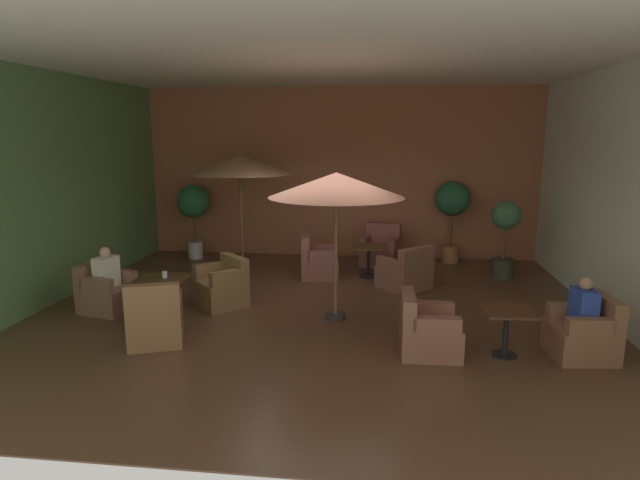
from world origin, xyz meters
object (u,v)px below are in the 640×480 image
armchair_mid_center_east (427,331)px  patio_umbrella_center_beige (336,186)px  armchair_front_right_east (406,273)px  potted_tree_left_corner (452,205)px  patio_umbrella_tall_red (240,165)px  patron_by_window (106,270)px  armchair_front_left_south (222,287)px  potted_tree_mid_left (505,230)px  patron_blue_shirt (584,306)px  armchair_front_left_east (155,320)px  armchair_front_right_south (380,251)px  iced_drink_cup (165,274)px  cafe_table_front_left (160,287)px  cafe_table_mid_center (507,319)px  cafe_table_front_right (369,253)px  armchair_front_left_north (106,293)px  armchair_mid_center_north (584,334)px  armchair_front_right_north (317,262)px  potted_tree_mid_right (194,206)px

armchair_mid_center_east → patio_umbrella_center_beige: 2.57m
armchair_front_right_east → potted_tree_left_corner: bearing=64.1°
patio_umbrella_tall_red → patron_by_window: (-1.56, -2.72, -1.57)m
armchair_front_left_south → patio_umbrella_tall_red: patio_umbrella_tall_red is taller
potted_tree_mid_left → patron_blue_shirt: 3.98m
armchair_front_left_east → armchair_front_right_south: size_ratio=1.00×
patron_by_window → armchair_front_left_east: bearing=-42.2°
armchair_front_left_south → iced_drink_cup: 1.06m
armchair_front_left_south → patron_blue_shirt: 5.57m
armchair_front_left_east → cafe_table_front_left: bearing=109.4°
patron_by_window → armchair_front_right_south: bearing=40.1°
potted_tree_left_corner → patron_blue_shirt: bearing=-78.3°
cafe_table_mid_center → armchair_mid_center_east: size_ratio=0.86×
cafe_table_front_right → patio_umbrella_tall_red: 3.21m
potted_tree_left_corner → armchair_front_left_east: bearing=-130.5°
armchair_front_left_east → armchair_front_right_east: bearing=41.9°
patron_by_window → armchair_front_left_north: bearing=167.5°
armchair_front_left_east → armchair_mid_center_north: size_ratio=1.12×
potted_tree_mid_left → potted_tree_left_corner: bearing=126.4°
armchair_front_right_north → potted_tree_left_corner: bearing=29.7°
armchair_front_left_north → patron_blue_shirt: 7.25m
cafe_table_front_left → cafe_table_mid_center: (5.14, -0.86, -0.01)m
armchair_mid_center_east → patron_blue_shirt: (2.00, 0.12, 0.40)m
patron_blue_shirt → armchair_front_right_south: bearing=119.4°
cafe_table_front_right → armchair_mid_center_north: 4.75m
armchair_front_left_north → patio_umbrella_center_beige: bearing=1.4°
patron_blue_shirt → patron_by_window: (-7.13, 0.99, 0.00)m
armchair_front_left_east → armchair_front_left_south: bearing=76.9°
armchair_front_right_north → iced_drink_cup: 3.46m
cafe_table_front_left → potted_tree_mid_right: (-0.93, 4.14, 0.75)m
armchair_mid_center_east → iced_drink_cup: 4.20m
armchair_front_left_south → potted_tree_mid_right: 3.91m
armchair_front_right_east → potted_tree_mid_right: bearing=158.2°
armchair_front_left_north → potted_tree_left_corner: 7.47m
cafe_table_mid_center → patio_umbrella_center_beige: size_ratio=0.30×
armchair_front_left_east → potted_tree_mid_right: 5.40m
patio_umbrella_tall_red → armchair_front_right_north: bearing=-5.2°
armchair_front_right_south → potted_tree_mid_left: bearing=-17.4°
iced_drink_cup → armchair_front_right_east: bearing=28.4°
cafe_table_mid_center → patio_umbrella_center_beige: bearing=153.3°
potted_tree_left_corner → patio_umbrella_tall_red: bearing=-161.6°
cafe_table_mid_center → iced_drink_cup: bearing=169.5°
armchair_front_left_east → iced_drink_cup: size_ratio=8.47×
armchair_mid_center_north → iced_drink_cup: armchair_mid_center_north is taller
armchair_mid_center_north → patron_blue_shirt: (-0.04, -0.00, 0.39)m
cafe_table_mid_center → patio_umbrella_center_beige: 3.11m
patio_umbrella_tall_red → patio_umbrella_center_beige: 3.44m
potted_tree_left_corner → potted_tree_mid_left: 1.58m
cafe_table_front_right → armchair_front_left_north: bearing=-147.5°
armchair_front_right_south → potted_tree_mid_right: 4.48m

